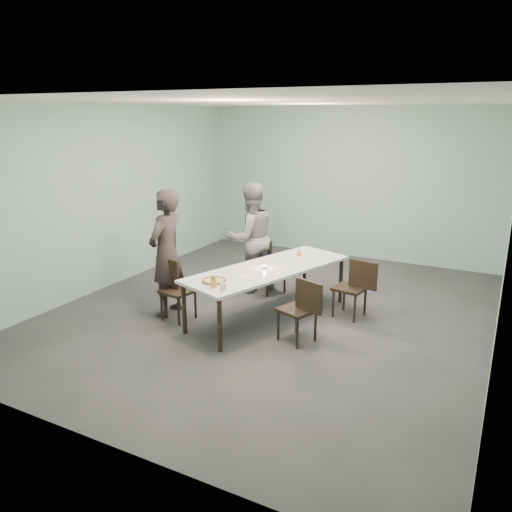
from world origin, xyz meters
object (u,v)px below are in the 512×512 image
at_px(beer_glass, 214,281).
at_px(water_tumbler, 223,287).
at_px(tealight, 264,267).
at_px(chair_near_left, 174,285).
at_px(chair_far_left, 268,262).
at_px(diner_far, 250,238).
at_px(diner_near, 166,253).
at_px(chair_near_right, 302,306).
at_px(table, 269,271).
at_px(chair_far_right, 355,285).
at_px(pizza, 214,281).
at_px(amber_tumbler, 299,254).
at_px(side_plate, 245,277).

xyz_separation_m(beer_glass, water_tumbler, (0.16, -0.04, -0.03)).
distance_m(water_tumbler, tealight, 1.04).
bearing_deg(chair_near_left, beer_glass, -14.44).
height_order(chair_far_left, diner_far, diner_far).
height_order(chair_near_left, diner_near, diner_near).
bearing_deg(chair_near_left, chair_near_right, 11.52).
bearing_deg(chair_near_left, table, 38.37).
bearing_deg(chair_far_right, water_tumbler, 63.36).
relative_size(table, chair_near_left, 3.16).
xyz_separation_m(diner_far, beer_glass, (0.53, -1.97, -0.07)).
bearing_deg(chair_near_left, tealight, 36.49).
bearing_deg(pizza, chair_near_right, 16.72).
bearing_deg(chair_near_left, diner_far, 84.48).
relative_size(table, amber_tumbler, 34.39).
bearing_deg(diner_near, chair_far_right, 109.64).
distance_m(chair_near_left, pizza, 0.91).
distance_m(chair_near_right, water_tumbler, 1.03).
bearing_deg(chair_far_left, chair_far_right, 14.26).
relative_size(chair_near_left, pizza, 2.56).
height_order(chair_near_left, pizza, chair_near_left).
height_order(chair_far_left, side_plate, chair_far_left).
distance_m(diner_far, side_plate, 1.63).
bearing_deg(tealight, water_tumbler, -92.67).
distance_m(diner_near, side_plate, 1.30).
height_order(table, diner_far, diner_far).
height_order(chair_near_left, chair_far_left, same).
bearing_deg(diner_near, chair_near_right, 85.10).
height_order(diner_near, amber_tumbler, diner_near).
relative_size(diner_near, side_plate, 10.29).
distance_m(table, pizza, 0.97).
distance_m(chair_far_right, beer_glass, 2.14).
xyz_separation_m(table, water_tumbler, (-0.08, -1.11, 0.10)).
height_order(chair_near_left, tealight, chair_near_left).
relative_size(chair_near_right, diner_far, 0.48).
distance_m(table, chair_far_right, 1.26).
height_order(pizza, amber_tumbler, amber_tumbler).
distance_m(chair_far_right, amber_tumbler, 1.02).
xyz_separation_m(chair_far_left, amber_tumbler, (0.66, -0.26, 0.29)).
xyz_separation_m(chair_far_right, diner_near, (-2.48, -1.11, 0.42)).
bearing_deg(beer_glass, diner_far, 105.08).
bearing_deg(chair_near_right, chair_far_right, -86.89).
bearing_deg(chair_far_right, tealight, 37.40).
xyz_separation_m(chair_far_left, chair_near_right, (1.26, -1.58, 0.00)).
height_order(side_plate, water_tumbler, water_tumbler).
bearing_deg(side_plate, diner_near, -179.82).
distance_m(chair_near_left, beer_glass, 1.07).
height_order(diner_near, pizza, diner_near).
xyz_separation_m(beer_glass, amber_tumbler, (0.40, 1.80, -0.03)).
xyz_separation_m(pizza, amber_tumbler, (0.50, 1.64, 0.02)).
bearing_deg(diner_far, beer_glass, 50.12).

